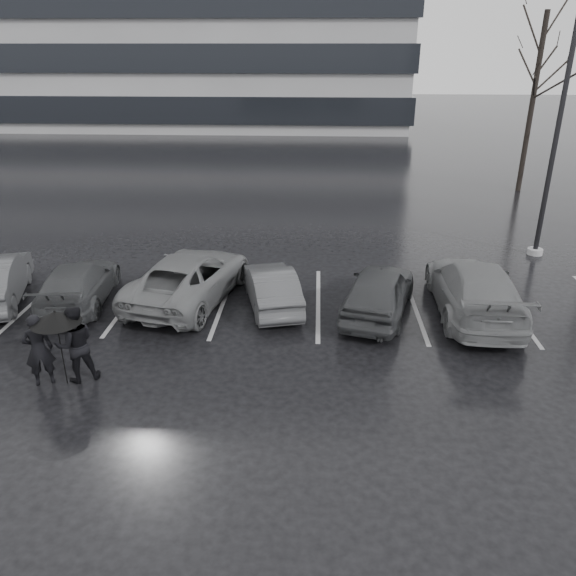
# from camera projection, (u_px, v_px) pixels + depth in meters

# --- Properties ---
(ground) EXTENTS (160.00, 160.00, 0.00)m
(ground) POSITION_uv_depth(u_px,v_px,m) (294.00, 343.00, 14.27)
(ground) COLOR black
(ground) RESTS_ON ground
(car_main) EXTENTS (2.66, 4.36, 1.39)m
(car_main) POSITION_uv_depth(u_px,v_px,m) (379.00, 291.00, 15.61)
(car_main) COLOR black
(car_main) RESTS_ON ground
(car_west_a) EXTENTS (2.09, 3.79, 1.18)m
(car_west_a) POSITION_uv_depth(u_px,v_px,m) (272.00, 287.00, 16.11)
(car_west_a) COLOR #2B2A2D
(car_west_a) RESTS_ON ground
(car_west_b) EXTENTS (3.41, 5.48, 1.41)m
(car_west_b) POSITION_uv_depth(u_px,v_px,m) (189.00, 277.00, 16.50)
(car_west_b) COLOR #4C4C4E
(car_west_b) RESTS_ON ground
(car_west_c) EXTENTS (2.16, 4.36, 1.22)m
(car_west_c) POSITION_uv_depth(u_px,v_px,m) (78.00, 283.00, 16.30)
(car_west_c) COLOR black
(car_west_c) RESTS_ON ground
(car_east) EXTENTS (2.26, 5.25, 1.50)m
(car_east) POSITION_uv_depth(u_px,v_px,m) (474.00, 288.00, 15.62)
(car_east) COLOR #4C4C4E
(car_east) RESTS_ON ground
(pedestrian_left) EXTENTS (0.74, 0.64, 1.71)m
(pedestrian_left) POSITION_uv_depth(u_px,v_px,m) (38.00, 350.00, 12.26)
(pedestrian_left) COLOR black
(pedestrian_left) RESTS_ON ground
(pedestrian_right) EXTENTS (1.09, 1.01, 1.79)m
(pedestrian_right) POSITION_uv_depth(u_px,v_px,m) (76.00, 344.00, 12.40)
(pedestrian_right) COLOR black
(pedestrian_right) RESTS_ON ground
(umbrella) EXTENTS (1.06, 1.06, 1.80)m
(umbrella) POSITION_uv_depth(u_px,v_px,m) (55.00, 317.00, 11.95)
(umbrella) COLOR black
(umbrella) RESTS_ON ground
(lamp_post) EXTENTS (0.53, 0.53, 9.76)m
(lamp_post) POSITION_uv_depth(u_px,v_px,m) (558.00, 127.00, 18.57)
(lamp_post) COLOR #98989B
(lamp_post) RESTS_ON ground
(stall_stripes) EXTENTS (19.72, 5.00, 0.00)m
(stall_stripes) POSITION_uv_depth(u_px,v_px,m) (271.00, 301.00, 16.60)
(stall_stripes) COLOR #959598
(stall_stripes) RESTS_ON ground
(tree_north) EXTENTS (0.26, 0.26, 8.50)m
(tree_north) POSITION_uv_depth(u_px,v_px,m) (532.00, 105.00, 27.63)
(tree_north) COLOR black
(tree_north) RESTS_ON ground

